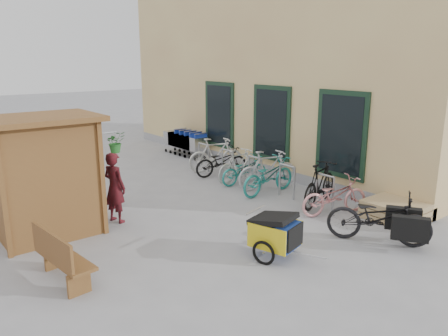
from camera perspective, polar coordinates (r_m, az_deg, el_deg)
ground at (r=9.00m, az=3.48°, el=-8.52°), size 80.00×80.00×0.00m
building at (r=16.09m, az=10.46°, el=14.04°), size 6.07×13.00×7.00m
kiosk at (r=9.13m, az=-22.98°, el=0.92°), size 2.49×1.65×2.40m
bike_rack at (r=11.99m, az=4.07°, el=-0.11°), size 0.05×5.35×0.86m
pallet_stack at (r=10.33m, az=21.45°, el=-5.23°), size 1.00×1.20×0.40m
bench at (r=7.45m, az=-20.57°, el=-10.77°), size 0.56×1.40×0.87m
shopping_carts at (r=15.95m, az=-5.20°, el=3.62°), size 0.54×2.14×0.97m
child_trailer at (r=7.89m, az=6.71°, el=-8.31°), size 0.92×1.45×0.83m
cargo_bike at (r=8.90m, az=19.80°, el=-6.17°), size 1.60×1.99×1.01m
person_kiosk at (r=9.65m, az=-14.09°, el=-2.46°), size 0.53×0.65×1.55m
bike_0 at (r=10.21m, az=14.23°, el=-3.54°), size 1.76×1.06×0.87m
bike_1 at (r=10.74m, az=12.41°, el=-2.03°), size 1.84×0.99×1.07m
bike_2 at (r=11.45m, az=5.81°, el=-1.05°), size 1.84×0.72×0.95m
bike_3 at (r=11.85m, az=5.77°, el=-0.22°), size 1.86×0.93×1.07m
bike_4 at (r=12.31m, az=2.68°, el=-0.27°), size 1.56×0.65×0.80m
bike_5 at (r=12.51m, az=1.89°, el=0.35°), size 1.64×0.61×0.96m
bike_6 at (r=13.14m, az=-0.35°, el=0.85°), size 1.76×0.92×0.88m
bike_7 at (r=13.62m, az=-1.08°, el=1.74°), size 1.86×0.98×1.07m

